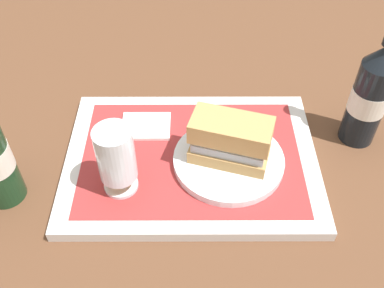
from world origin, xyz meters
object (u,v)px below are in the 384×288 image
at_px(sandwich, 229,139).
at_px(beer_glass, 117,157).
at_px(second_bottle, 372,94).
at_px(plate, 229,160).

xyz_separation_m(sandwich, beer_glass, (0.18, 0.05, 0.01)).
distance_m(beer_glass, second_bottle, 0.45).
relative_size(sandwich, second_bottle, 0.54).
bearing_deg(second_bottle, beer_glass, 17.64).
height_order(beer_glass, second_bottle, second_bottle).
bearing_deg(sandwich, second_bottle, -144.73).
xyz_separation_m(plate, sandwich, (0.00, -0.00, 0.05)).
relative_size(plate, beer_glass, 1.52).
distance_m(sandwich, second_bottle, 0.26).
bearing_deg(beer_glass, second_bottle, -162.36).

